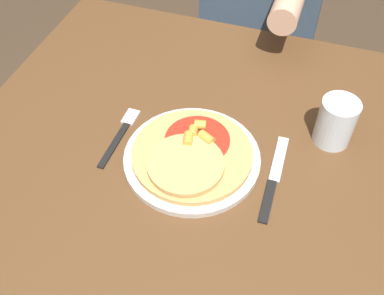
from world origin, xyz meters
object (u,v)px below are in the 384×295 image
Objects in this scene: pizza at (191,154)px; dining_table at (181,180)px; knife at (274,179)px; drinking_glass at (336,122)px; plate at (192,158)px; fork at (121,133)px.

dining_table is at bearing 134.09° from pizza.
knife is 0.18m from drinking_glass.
dining_table is 3.34× the size of plate.
dining_table is 5.29× the size of fork.
dining_table is 0.14m from plate.
fork is 0.79× the size of knife.
knife is at bearing 1.40° from plate.
dining_table is at bearing -159.03° from drinking_glass.
fork is 1.68× the size of drinking_glass.
dining_table is 0.37m from drinking_glass.
fork is at bearing -163.47° from drinking_glass.
fork is 0.34m from knife.
plate is 2.67× the size of drinking_glass.
plate is at bearing -178.60° from knife.
dining_table is 0.25m from knife.
dining_table is at bearing 138.09° from plate.
plate is 1.59× the size of fork.
pizza is 0.17m from fork.
knife is (0.21, -0.03, 0.13)m from dining_table.
drinking_glass reaches higher than fork.
pizza is at bearing -176.88° from knife.
knife is (0.17, 0.00, -0.00)m from plate.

